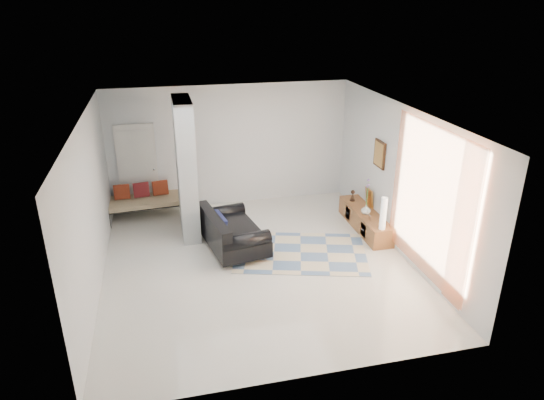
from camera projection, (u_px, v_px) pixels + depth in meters
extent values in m
plane|color=beige|center=(257.00, 263.00, 8.99)|extent=(6.00, 6.00, 0.00)
plane|color=white|center=(255.00, 114.00, 7.90)|extent=(6.00, 6.00, 0.00)
plane|color=silver|center=(230.00, 146.00, 11.14)|extent=(6.00, 0.00, 6.00)
plane|color=silver|center=(306.00, 286.00, 5.75)|extent=(6.00, 0.00, 6.00)
plane|color=silver|center=(90.00, 208.00, 7.87)|extent=(0.00, 6.00, 6.00)
plane|color=silver|center=(401.00, 181.00, 9.03)|extent=(0.00, 6.00, 6.00)
cube|color=#9FA5A6|center=(186.00, 169.00, 9.65)|extent=(0.35, 1.20, 2.80)
cube|color=silver|center=(138.00, 169.00, 10.81)|extent=(0.85, 0.06, 2.04)
plane|color=#FF7C43|center=(429.00, 202.00, 7.96)|extent=(0.00, 2.55, 2.55)
cube|color=#321C0D|center=(380.00, 154.00, 9.73)|extent=(0.04, 0.45, 0.55)
cube|color=brown|center=(365.00, 220.00, 10.25)|extent=(0.45, 1.92, 0.40)
cube|color=#321C0D|center=(364.00, 230.00, 9.82)|extent=(0.02, 0.26, 0.28)
cube|color=#321C0D|center=(348.00, 213.00, 10.59)|extent=(0.02, 0.26, 0.28)
cube|color=gold|center=(369.00, 197.00, 10.37)|extent=(0.09, 0.32, 0.40)
cube|color=silver|center=(370.00, 218.00, 9.75)|extent=(0.04, 0.10, 0.12)
cylinder|color=silver|center=(226.00, 266.00, 8.80)|extent=(0.05, 0.05, 0.10)
cylinder|color=silver|center=(205.00, 234.00, 9.97)|extent=(0.05, 0.05, 0.10)
cylinder|color=silver|center=(266.00, 258.00, 9.09)|extent=(0.05, 0.05, 0.10)
cylinder|color=silver|center=(240.00, 228.00, 10.25)|extent=(0.05, 0.05, 0.10)
cube|color=black|center=(234.00, 236.00, 9.45)|extent=(1.25, 1.77, 0.30)
cube|color=black|center=(214.00, 225.00, 9.18)|extent=(0.49, 1.63, 0.36)
cylinder|color=black|center=(246.00, 241.00, 8.78)|extent=(0.96, 0.44, 0.28)
cylinder|color=black|center=(222.00, 212.00, 9.94)|extent=(0.96, 0.44, 0.28)
cube|color=black|center=(220.00, 223.00, 9.22)|extent=(0.24, 0.61, 0.31)
cylinder|color=black|center=(109.00, 220.00, 10.28)|extent=(0.04, 0.04, 0.40)
cylinder|color=black|center=(193.00, 209.00, 10.77)|extent=(0.04, 0.04, 0.40)
cylinder|color=black|center=(109.00, 207.00, 10.92)|extent=(0.04, 0.04, 0.40)
cylinder|color=black|center=(188.00, 197.00, 11.42)|extent=(0.04, 0.04, 0.40)
cube|color=beige|center=(150.00, 201.00, 10.78)|extent=(1.85, 0.89, 0.12)
cube|color=maroon|center=(122.00, 192.00, 10.66)|extent=(0.35, 0.19, 0.33)
cube|color=maroon|center=(141.00, 190.00, 10.78)|extent=(0.35, 0.19, 0.33)
cube|color=maroon|center=(160.00, 188.00, 10.89)|extent=(0.35, 0.19, 0.33)
cube|color=#C5B797|center=(301.00, 252.00, 9.36)|extent=(2.85, 2.28, 0.01)
cylinder|color=white|center=(383.00, 213.00, 9.30)|extent=(0.12, 0.12, 0.65)
imported|color=silver|center=(366.00, 209.00, 10.03)|extent=(0.20, 0.20, 0.21)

